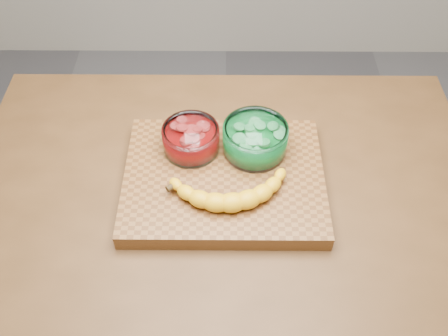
{
  "coord_description": "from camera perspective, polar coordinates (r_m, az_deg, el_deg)",
  "views": [
    {
      "loc": [
        0.01,
        -0.72,
        1.8
      ],
      "look_at": [
        0.0,
        0.0,
        0.96
      ],
      "focal_mm": 40.0,
      "sensor_mm": 36.0,
      "label": 1
    }
  ],
  "objects": [
    {
      "name": "counter",
      "position": [
        1.53,
        0.0,
        -12.58
      ],
      "size": [
        1.2,
        0.8,
        0.9
      ],
      "primitive_type": "cube",
      "color": "#503218",
      "rests_on": "ground"
    },
    {
      "name": "cutting_board",
      "position": [
        1.14,
        0.0,
        -1.32
      ],
      "size": [
        0.45,
        0.35,
        0.04
      ],
      "primitive_type": "cube",
      "color": "brown",
      "rests_on": "counter"
    },
    {
      "name": "bowl_red",
      "position": [
        1.15,
        -3.79,
        3.33
      ],
      "size": [
        0.13,
        0.13,
        0.06
      ],
      "color": "white",
      "rests_on": "cutting_board"
    },
    {
      "name": "bowl_green",
      "position": [
        1.15,
        3.57,
        3.31
      ],
      "size": [
        0.15,
        0.15,
        0.07
      ],
      "color": "white",
      "rests_on": "cutting_board"
    },
    {
      "name": "banana",
      "position": [
        1.07,
        0.5,
        -2.33
      ],
      "size": [
        0.29,
        0.14,
        0.04
      ],
      "primitive_type": null,
      "color": "gold",
      "rests_on": "cutting_board"
    }
  ]
}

